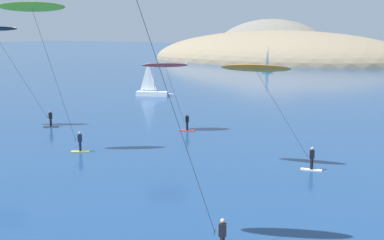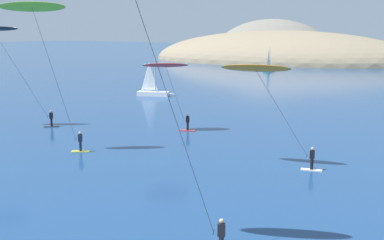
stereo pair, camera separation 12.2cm
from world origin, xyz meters
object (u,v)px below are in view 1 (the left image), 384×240
object	(u,v)px
sailboat_near	(154,92)
kitesurfer_orange	(261,77)
sailboat_far	(268,68)
kitesurfer_blue	(139,3)
kitesurfer_red	(167,70)
kitesurfer_lime	(36,19)

from	to	relation	value
sailboat_near	kitesurfer_orange	bearing A→B (deg)	-43.37
sailboat_far	kitesurfer_orange	size ratio (longest dim) A/B	0.78
sailboat_far	kitesurfer_orange	bearing A→B (deg)	-68.46
sailboat_far	kitesurfer_orange	world-z (taller)	kitesurfer_orange
kitesurfer_blue	kitesurfer_orange	distance (m)	16.12
kitesurfer_red	kitesurfer_orange	size ratio (longest dim) A/B	0.90
sailboat_near	kitesurfer_lime	bearing A→B (deg)	-69.89
kitesurfer_orange	kitesurfer_blue	bearing A→B (deg)	-86.44
kitesurfer_blue	kitesurfer_lime	size ratio (longest dim) A/B	1.02
sailboat_far	kitesurfer_blue	xyz separation A→B (m)	(31.72, -93.41, 10.37)
kitesurfer_lime	kitesurfer_red	distance (m)	13.68
kitesurfer_blue	kitesurfer_red	world-z (taller)	kitesurfer_blue
sailboat_near	sailboat_far	bearing A→B (deg)	92.65
sailboat_near	kitesurfer_red	distance (m)	26.13
sailboat_near	kitesurfer_lime	xyz separation A→B (m)	(11.84, -32.33, 10.05)
kitesurfer_red	sailboat_near	bearing A→B (deg)	128.20
sailboat_near	kitesurfer_lime	world-z (taller)	kitesurfer_lime
kitesurfer_lime	kitesurfer_red	xyz separation A→B (m)	(3.98, 12.23, -4.65)
kitesurfer_red	kitesurfer_blue	bearing A→B (deg)	-58.62
kitesurfer_red	kitesurfer_orange	bearing A→B (deg)	-28.15
sailboat_near	sailboat_far	world-z (taller)	same
kitesurfer_blue	kitesurfer_red	xyz separation A→B (m)	(-13.55, 22.22, -4.97)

